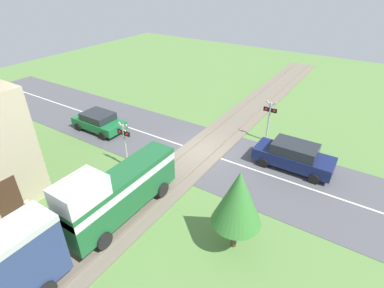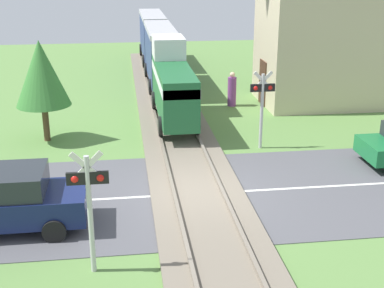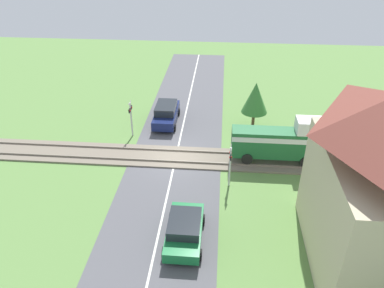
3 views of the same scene
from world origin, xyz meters
name	(u,v)px [view 3 (image 3 of 3)]	position (x,y,z in m)	size (l,w,h in m)	color
ground_plane	(176,158)	(0.00, 0.00, 0.00)	(60.00, 60.00, 0.00)	#5B8442
road_surface	(176,158)	(0.00, 0.00, 0.01)	(48.00, 6.40, 0.02)	#515156
track_bed	(176,157)	(0.00, 0.00, 0.07)	(2.80, 48.00, 0.24)	#756B5B
car_near_crossing	(166,113)	(-5.39, -1.44, 0.84)	(4.50, 1.91, 1.63)	#141E4C
car_far_side	(185,229)	(7.85, 1.44, 0.74)	(3.92, 1.97, 1.38)	#197038
crossing_signal_west_approach	(131,114)	(-2.91, -3.76, 1.87)	(0.90, 0.18, 2.91)	#B7B7B7
crossing_signal_east_approach	(230,161)	(2.91, 3.76, 1.87)	(0.90, 0.18, 2.91)	#B7B7B7
station_building	(371,189)	(8.43, 9.79, 4.33)	(8.37, 4.55, 8.86)	#C6B793
pedestrian_by_station	(327,182)	(3.04, 9.69, 0.74)	(0.40, 0.40, 1.63)	#7F3D84
tree_roadside_hedge	(255,98)	(-5.05, 5.68, 2.63)	(2.05, 2.05, 3.87)	brown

